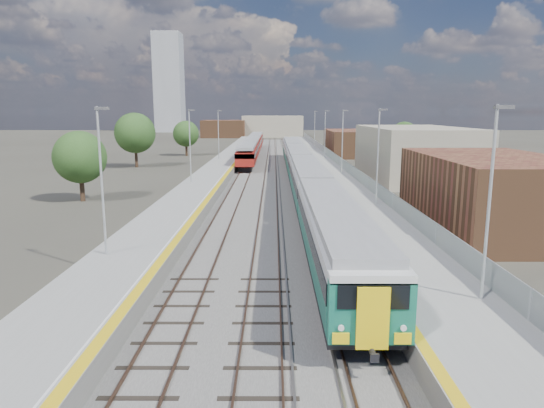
{
  "coord_description": "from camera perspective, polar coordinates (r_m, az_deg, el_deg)",
  "views": [
    {
      "loc": [
        -1.55,
        -16.03,
        8.24
      ],
      "look_at": [
        -1.68,
        15.71,
        2.2
      ],
      "focal_mm": 32.0,
      "sensor_mm": 36.0,
      "label": 1
    }
  ],
  "objects": [
    {
      "name": "ballast_bed",
      "position": [
        69.02,
        -0.35,
        3.94
      ],
      "size": [
        10.5,
        155.0,
        0.06
      ],
      "primitive_type": "cube",
      "color": "#565451",
      "rests_on": "ground"
    },
    {
      "name": "tracks",
      "position": [
        70.67,
        0.15,
        4.17
      ],
      "size": [
        8.96,
        160.0,
        0.17
      ],
      "color": "#4C3323",
      "rests_on": "ground"
    },
    {
      "name": "tree_b",
      "position": [
        75.96,
        -15.82,
        8.03
      ],
      "size": [
        6.02,
        6.02,
        8.16
      ],
      "color": "#382619",
      "rests_on": "ground"
    },
    {
      "name": "tree_c",
      "position": [
        94.26,
        -10.09,
        8.14
      ],
      "size": [
        4.89,
        4.89,
        6.63
      ],
      "color": "#382619",
      "rests_on": "ground"
    },
    {
      "name": "buildings",
      "position": [
        155.53,
        -6.01,
        11.62
      ],
      "size": [
        72.0,
        185.5,
        40.0
      ],
      "color": "brown",
      "rests_on": "ground"
    },
    {
      "name": "platform_left",
      "position": [
        69.36,
        -6.0,
        4.32
      ],
      "size": [
        4.3,
        155.0,
        8.52
      ],
      "color": "slate",
      "rests_on": "ground"
    },
    {
      "name": "green_train",
      "position": [
        53.27,
        3.52,
        4.2
      ],
      "size": [
        2.78,
        77.56,
        3.06
      ],
      "color": "black",
      "rests_on": "ground"
    },
    {
      "name": "ground",
      "position": [
        66.56,
        1.56,
        3.66
      ],
      "size": [
        320.0,
        320.0,
        0.0
      ],
      "primitive_type": "plane",
      "color": "#47443A",
      "rests_on": "ground"
    },
    {
      "name": "red_train",
      "position": [
        92.11,
        -2.25,
        6.88
      ],
      "size": [
        2.68,
        54.33,
        3.38
      ],
      "color": "black",
      "rests_on": "ground"
    },
    {
      "name": "tree_d",
      "position": [
        90.51,
        15.26,
        7.8
      ],
      "size": [
        4.84,
        4.84,
        6.57
      ],
      "color": "#382619",
      "rests_on": "ground"
    },
    {
      "name": "platform_right",
      "position": [
        69.29,
        5.9,
        4.33
      ],
      "size": [
        4.7,
        155.0,
        8.52
      ],
      "color": "slate",
      "rests_on": "ground"
    },
    {
      "name": "tree_a",
      "position": [
        48.33,
        -21.67,
        5.13
      ],
      "size": [
        4.84,
        4.84,
        6.56
      ],
      "color": "#382619",
      "rests_on": "ground"
    }
  ]
}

